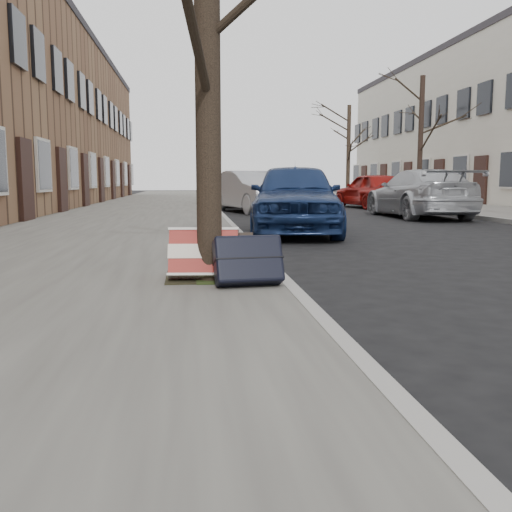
{
  "coord_description": "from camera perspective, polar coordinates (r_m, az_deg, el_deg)",
  "views": [
    {
      "loc": [
        -2.17,
        -4.52,
        1.09
      ],
      "look_at": [
        -1.56,
        0.8,
        0.38
      ],
      "focal_mm": 40.0,
      "sensor_mm": 36.0,
      "label": 1
    }
  ],
  "objects": [
    {
      "name": "street_tree",
      "position": [
        5.73,
        -4.93,
        23.7
      ],
      "size": [
        0.24,
        0.24,
        5.13
      ],
      "primitive_type": "cylinder",
      "color": "black",
      "rests_on": "near_sidewalk"
    },
    {
      "name": "ground",
      "position": [
        5.13,
        18.74,
        -5.12
      ],
      "size": [
        120.0,
        120.0,
        0.0
      ],
      "primitive_type": "plane",
      "color": "black",
      "rests_on": "ground"
    },
    {
      "name": "car_near_back",
      "position": [
        24.73,
        -2.09,
        6.61
      ],
      "size": [
        2.26,
        4.9,
        1.36
      ],
      "primitive_type": "imported",
      "rotation": [
        0.0,
        0.0,
        -0.0
      ],
      "color": "#313136",
      "rests_on": "ground"
    },
    {
      "name": "tree_far_c",
      "position": [
        34.81,
        9.23,
        10.29
      ],
      "size": [
        0.24,
        0.24,
        5.37
      ],
      "primitive_type": "cylinder",
      "color": "black",
      "rests_on": "far_sidewalk"
    },
    {
      "name": "car_far_front",
      "position": [
        17.55,
        16.0,
        6.01
      ],
      "size": [
        1.97,
        4.84,
        1.41
      ],
      "primitive_type": "imported",
      "rotation": [
        0.0,
        0.0,
        3.14
      ],
      "color": "#A7A9AE",
      "rests_on": "ground"
    },
    {
      "name": "car_near_front",
      "position": [
        11.77,
        3.88,
        5.84
      ],
      "size": [
        2.35,
        4.54,
        1.48
      ],
      "primitive_type": "imported",
      "rotation": [
        0.0,
        0.0,
        -0.14
      ],
      "color": "navy",
      "rests_on": "ground"
    },
    {
      "name": "near_sidewalk",
      "position": [
        19.61,
        -11.05,
        4.42
      ],
      "size": [
        5.0,
        70.0,
        0.12
      ],
      "primitive_type": "cube",
      "color": "slate",
      "rests_on": "ground"
    },
    {
      "name": "car_near_mid",
      "position": [
        19.57,
        -0.39,
        6.45
      ],
      "size": [
        2.72,
        4.56,
        1.42
      ],
      "primitive_type": "imported",
      "rotation": [
        0.0,
        0.0,
        0.3
      ],
      "color": "#A2A4AA",
      "rests_on": "ground"
    },
    {
      "name": "tree_far_b",
      "position": [
        24.64,
        16.13,
        11.02
      ],
      "size": [
        0.21,
        0.21,
        5.16
      ],
      "primitive_type": "cylinder",
      "color": "black",
      "rests_on": "far_sidewalk"
    },
    {
      "name": "car_far_back",
      "position": [
        23.09,
        11.46,
        6.45
      ],
      "size": [
        2.28,
        4.32,
        1.4
      ],
      "primitive_type": "imported",
      "rotation": [
        0.0,
        0.0,
        3.3
      ],
      "color": "maroon",
      "rests_on": "ground"
    },
    {
      "name": "dirt_patch",
      "position": [
        5.8,
        -4.77,
        -2.02
      ],
      "size": [
        0.85,
        0.85,
        0.02
      ],
      "primitive_type": "cube",
      "color": "black",
      "rests_on": "near_sidewalk"
    },
    {
      "name": "suitcase_navy",
      "position": [
        5.24,
        -0.79,
        -0.38
      ],
      "size": [
        0.67,
        0.44,
        0.49
      ],
      "primitive_type": "cube",
      "rotation": [
        -0.42,
        0.0,
        0.12
      ],
      "color": "black",
      "rests_on": "near_sidewalk"
    },
    {
      "name": "far_sidewalk",
      "position": [
        21.94,
        20.55,
        4.4
      ],
      "size": [
        4.0,
        70.0,
        0.12
      ],
      "primitive_type": "cube",
      "color": "slate",
      "rests_on": "ground"
    },
    {
      "name": "suitcase_red",
      "position": [
        5.58,
        -5.25,
        0.17
      ],
      "size": [
        0.69,
        0.42,
        0.51
      ],
      "primitive_type": "cube",
      "rotation": [
        -0.42,
        0.0,
        -0.08
      ],
      "color": "maroon",
      "rests_on": "near_sidewalk"
    }
  ]
}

